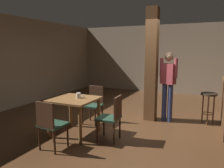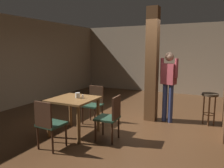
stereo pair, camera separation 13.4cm
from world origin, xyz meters
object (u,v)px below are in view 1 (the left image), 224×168
at_px(dining_table, 74,105).
at_px(salt_shaker, 83,97).
at_px(bar_stool_near, 209,100).
at_px(chair_south, 50,123).
at_px(napkin_cup, 78,96).
at_px(standing_person, 168,82).
at_px(chair_east, 112,116).
at_px(chair_north, 94,102).

bearing_deg(dining_table, salt_shaker, 23.72).
height_order(dining_table, bar_stool_near, dining_table).
xyz_separation_m(chair_south, napkin_cup, (0.03, 0.87, 0.33)).
xyz_separation_m(standing_person, bar_stool_near, (0.94, 0.22, -0.42)).
distance_m(napkin_cup, standing_person, 2.25).
bearing_deg(chair_east, bar_stool_near, 48.01).
bearing_deg(chair_east, salt_shaker, 175.82).
distance_m(chair_south, salt_shaker, 0.95).
distance_m(chair_north, salt_shaker, 0.84).
distance_m(dining_table, standing_person, 2.36).
height_order(chair_east, napkin_cup, chair_east).
distance_m(salt_shaker, bar_stool_near, 3.00).
height_order(chair_east, chair_north, same).
xyz_separation_m(dining_table, chair_south, (0.03, -0.81, -0.13)).
bearing_deg(chair_north, chair_south, -88.62).
height_order(salt_shaker, standing_person, standing_person).
xyz_separation_m(napkin_cup, bar_stool_near, (2.48, 1.84, -0.26)).
bearing_deg(dining_table, napkin_cup, 46.36).
bearing_deg(salt_shaker, bar_stool_near, 37.64).
bearing_deg(dining_table, chair_north, 90.45).
relative_size(chair_south, chair_north, 1.00).
bearing_deg(chair_south, chair_north, 91.38).
distance_m(chair_south, standing_person, 2.99).
distance_m(chair_east, chair_south, 1.17).
relative_size(dining_table, standing_person, 0.52).
bearing_deg(napkin_cup, standing_person, 46.45).
xyz_separation_m(dining_table, standing_person, (1.60, 1.69, 0.37)).
bearing_deg(salt_shaker, standing_person, 48.43).
distance_m(chair_north, napkin_cup, 0.84).
distance_m(chair_east, standing_person, 1.89).
distance_m(chair_north, standing_person, 1.89).
height_order(chair_south, bar_stool_near, chair_south).
distance_m(dining_table, chair_north, 0.85).
relative_size(chair_east, bar_stool_near, 1.17).
bearing_deg(chair_north, dining_table, -89.55).
height_order(napkin_cup, salt_shaker, napkin_cup).
bearing_deg(bar_stool_near, chair_north, -157.34).
height_order(dining_table, chair_east, chair_east).
height_order(dining_table, standing_person, standing_person).
xyz_separation_m(napkin_cup, salt_shaker, (0.12, 0.01, -0.02)).
xyz_separation_m(chair_east, napkin_cup, (-0.79, 0.04, 0.33)).
bearing_deg(bar_stool_near, chair_south, -132.82).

